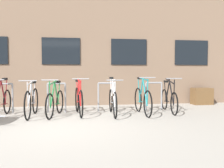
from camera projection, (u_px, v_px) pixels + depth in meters
ground_plane at (54, 126)px, 5.42m from camera, size 42.00×42.00×0.00m
storefront_building at (65, 40)px, 12.37m from camera, size 28.00×8.04×5.56m
bike_rack at (57, 95)px, 7.25m from camera, size 6.56×0.05×0.88m
bicycle_white at (113, 101)px, 6.85m from camera, size 0.44×1.78×1.07m
bicycle_silver at (32, 102)px, 6.62m from camera, size 0.44×1.75×1.01m
bicycle_teal at (143, 100)px, 6.95m from camera, size 0.44×1.72×1.08m
bicycle_maroon at (1, 102)px, 6.54m from camera, size 0.44×1.79×1.05m
bicycle_red at (79, 100)px, 6.90m from camera, size 0.44×1.75×1.05m
bicycle_black at (169, 100)px, 7.32m from camera, size 0.44×1.70×1.05m
bicycle_green at (55, 102)px, 6.70m from camera, size 0.50×1.62×1.03m
planter_box at (202, 96)px, 8.98m from camera, size 0.70×0.44×0.60m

